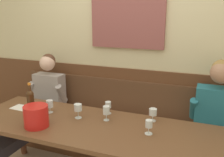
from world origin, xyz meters
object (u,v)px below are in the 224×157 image
object	(u,v)px
dining_table	(97,133)
person_left_seat	(32,113)
wine_glass_mid_left	(50,104)
wine_glass_mid_right	(153,112)
wall_bench	(121,136)
person_center_left_seat	(216,139)
wine_glass_center_rear	(108,106)
wine_glass_center_front	(149,125)
wine_glass_near_bucket	(78,108)
wine_glass_right_end	(106,111)
ice_bucket	(36,116)
wine_bottle_clear_water	(31,103)

from	to	relation	value
dining_table	person_left_seat	world-z (taller)	person_left_seat
wine_glass_mid_left	wine_glass_mid_right	world-z (taller)	wine_glass_mid_left
wall_bench	person_center_left_seat	xyz separation A→B (m)	(1.03, -0.37, 0.35)
wine_glass_mid_left	wine_glass_mid_right	size ratio (longest dim) A/B	1.07
dining_table	wine_glass_center_rear	distance (m)	0.34
wine_glass_center_front	wine_glass_near_bucket	bearing A→B (deg)	173.91
wine_glass_right_end	wine_glass_mid_right	size ratio (longest dim) A/B	1.16
dining_table	ice_bucket	xyz separation A→B (m)	(-0.50, -0.21, 0.17)
ice_bucket	wine_glass_near_bucket	world-z (taller)	ice_bucket
ice_bucket	wine_glass_right_end	size ratio (longest dim) A/B	1.53
dining_table	wine_glass_center_front	distance (m)	0.51
person_center_left_seat	wine_glass_center_rear	world-z (taller)	person_center_left_seat
wine_bottle_clear_water	wine_glass_center_rear	xyz separation A→B (m)	(0.66, 0.38, -0.07)
person_center_left_seat	wine_bottle_clear_water	size ratio (longest dim) A/B	3.63
person_center_left_seat	wine_glass_center_front	world-z (taller)	person_center_left_seat
wine_glass_center_rear	wine_glass_near_bucket	world-z (taller)	wine_glass_near_bucket
ice_bucket	wine_glass_near_bucket	xyz separation A→B (m)	(0.26, 0.30, 0.00)
wine_bottle_clear_water	wine_glass_mid_left	xyz separation A→B (m)	(0.09, 0.18, -0.06)
dining_table	wine_glass_right_end	distance (m)	0.23
wine_glass_mid_left	wine_glass_center_rear	size ratio (longest dim) A/B	1.04
wine_glass_right_end	wine_glass_mid_right	distance (m)	0.44
wine_glass_mid_left	ice_bucket	bearing A→B (deg)	-76.44
wine_glass_mid_left	wine_glass_near_bucket	world-z (taller)	wine_glass_near_bucket
person_center_left_seat	wine_glass_right_end	xyz separation A→B (m)	(-0.99, -0.20, 0.20)
wine_glass_mid_left	wine_glass_center_rear	world-z (taller)	wine_glass_mid_left
wine_glass_mid_right	wine_glass_near_bucket	size ratio (longest dim) A/B	0.87
wine_glass_center_rear	dining_table	bearing A→B (deg)	-88.26
dining_table	wine_glass_mid_right	size ratio (longest dim) A/B	20.23
wine_glass_mid_right	wine_glass_center_front	bearing A→B (deg)	-84.71
person_left_seat	wine_glass_right_end	distance (m)	1.07
wine_glass_center_rear	wine_glass_mid_right	bearing A→B (deg)	-1.75
wine_bottle_clear_water	dining_table	bearing A→B (deg)	5.94
wine_glass_mid_left	wine_glass_center_front	bearing A→B (deg)	-5.01
ice_bucket	person_left_seat	bearing A→B (deg)	133.20
person_left_seat	person_center_left_seat	world-z (taller)	person_center_left_seat
person_left_seat	wine_glass_right_end	world-z (taller)	person_left_seat
wall_bench	wine_glass_mid_right	bearing A→B (deg)	-42.35
wine_glass_center_rear	wine_glass_right_end	size ratio (longest dim) A/B	0.88
wine_bottle_clear_water	wine_glass_near_bucket	distance (m)	0.46
dining_table	wine_glass_mid_right	distance (m)	0.56
person_left_seat	wine_glass_right_end	size ratio (longest dim) A/B	8.84
wall_bench	person_left_seat	size ratio (longest dim) A/B	2.20
wine_bottle_clear_water	wine_glass_near_bucket	size ratio (longest dim) A/B	2.50
ice_bucket	wine_glass_mid_left	xyz separation A→B (m)	(-0.08, 0.32, -0.01)
wine_glass_mid_left	wine_glass_center_rear	xyz separation A→B (m)	(0.57, 0.19, -0.01)
wine_glass_right_end	wine_glass_center_rear	bearing A→B (deg)	106.26
wine_glass_mid_left	wine_bottle_clear_water	bearing A→B (deg)	-115.49
wine_glass_mid_right	wine_glass_mid_left	bearing A→B (deg)	-170.11
wall_bench	wine_glass_mid_left	distance (m)	1.00
wall_bench	dining_table	world-z (taller)	wall_bench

